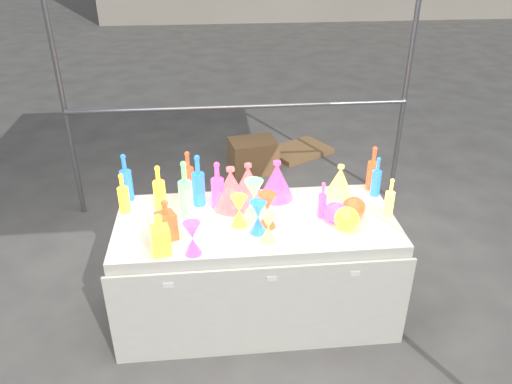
{
  "coord_description": "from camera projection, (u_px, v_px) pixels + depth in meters",
  "views": [
    {
      "loc": [
        -0.27,
        -2.72,
        2.45
      ],
      "look_at": [
        0.0,
        0.0,
        0.95
      ],
      "focal_mm": 35.0,
      "sensor_mm": 36.0,
      "label": 1
    }
  ],
  "objects": [
    {
      "name": "bottle_5",
      "position": [
        185.0,
        190.0,
        3.14
      ],
      "size": [
        0.09,
        0.09,
        0.4
      ],
      "primitive_type": null,
      "rotation": [
        0.0,
        0.0,
        0.07
      ],
      "color": "#AF2395",
      "rests_on": "display_table"
    },
    {
      "name": "hourglass_4",
      "position": [
        239.0,
        211.0,
        3.1
      ],
      "size": [
        0.12,
        0.12,
        0.2
      ],
      "primitive_type": null,
      "rotation": [
        0.0,
        0.0,
        -0.15
      ],
      "color": "red",
      "rests_on": "display_table"
    },
    {
      "name": "globe_2",
      "position": [
        353.0,
        208.0,
        3.21
      ],
      "size": [
        0.17,
        0.17,
        0.12
      ],
      "primitive_type": null,
      "rotation": [
        0.0,
        0.0,
        -0.15
      ],
      "color": "orange",
      "rests_on": "display_table"
    },
    {
      "name": "bottle_7",
      "position": [
        198.0,
        180.0,
        3.29
      ],
      "size": [
        0.11,
        0.11,
        0.36
      ],
      "primitive_type": null,
      "rotation": [
        0.0,
        0.0,
        0.4
      ],
      "color": "#198D40",
      "rests_on": "display_table"
    },
    {
      "name": "bottle_8",
      "position": [
        377.0,
        176.0,
        3.43
      ],
      "size": [
        0.08,
        0.08,
        0.29
      ],
      "primitive_type": null,
      "rotation": [
        0.0,
        0.0,
        0.35
      ],
      "color": "#198D40",
      "rests_on": "display_table"
    },
    {
      "name": "lampshade_2",
      "position": [
        277.0,
        180.0,
        3.4
      ],
      "size": [
        0.29,
        0.29,
        0.28
      ],
      "primitive_type": null,
      "rotation": [
        0.0,
        0.0,
        -0.29
      ],
      "color": "blue",
      "rests_on": "display_table"
    },
    {
      "name": "ground",
      "position": [
        256.0,
        308.0,
        3.57
      ],
      "size": [
        80.0,
        80.0,
        0.0
      ],
      "primitive_type": "plane",
      "color": "slate",
      "rests_on": "ground"
    },
    {
      "name": "display_table",
      "position": [
        256.0,
        267.0,
        3.39
      ],
      "size": [
        1.84,
        0.83,
        0.75
      ],
      "color": "silver",
      "rests_on": "ground"
    },
    {
      "name": "hourglass_1",
      "position": [
        192.0,
        238.0,
        2.84
      ],
      "size": [
        0.11,
        0.11,
        0.21
      ],
      "primitive_type": null,
      "rotation": [
        0.0,
        0.0,
        0.11
      ],
      "color": "blue",
      "rests_on": "display_table"
    },
    {
      "name": "lampshade_1",
      "position": [
        248.0,
        181.0,
        3.39
      ],
      "size": [
        0.25,
        0.25,
        0.26
      ],
      "primitive_type": null,
      "rotation": [
        0.0,
        0.0,
        -0.12
      ],
      "color": "gold",
      "rests_on": "display_table"
    },
    {
      "name": "globe_3",
      "position": [
        335.0,
        213.0,
        3.17
      ],
      "size": [
        0.16,
        0.16,
        0.12
      ],
      "primitive_type": null,
      "rotation": [
        0.0,
        0.0,
        -0.12
      ],
      "color": "blue",
      "rests_on": "display_table"
    },
    {
      "name": "hourglass_5",
      "position": [
        258.0,
        217.0,
        3.03
      ],
      "size": [
        0.12,
        0.12,
        0.22
      ],
      "primitive_type": null,
      "rotation": [
        0.0,
        0.0,
        0.13
      ],
      "color": "#198D40",
      "rests_on": "display_table"
    },
    {
      "name": "bottle_1",
      "position": [
        126.0,
        177.0,
        3.36
      ],
      "size": [
        0.1,
        0.1,
        0.34
      ],
      "primitive_type": null,
      "rotation": [
        0.0,
        0.0,
        -0.33
      ],
      "color": "#198D40",
      "rests_on": "display_table"
    },
    {
      "name": "cardboard_box_flat",
      "position": [
        299.0,
        151.0,
        5.92
      ],
      "size": [
        0.84,
        0.77,
        0.06
      ],
      "primitive_type": "cube",
      "rotation": [
        0.0,
        0.0,
        0.51
      ],
      "color": "#9D7146",
      "rests_on": "ground"
    },
    {
      "name": "bottle_2",
      "position": [
        188.0,
        174.0,
        3.4
      ],
      "size": [
        0.08,
        0.08,
        0.34
      ],
      "primitive_type": null,
      "rotation": [
        0.0,
        0.0,
        0.03
      ],
      "color": "orange",
      "rests_on": "display_table"
    },
    {
      "name": "bottle_9",
      "position": [
        373.0,
        168.0,
        3.5
      ],
      "size": [
        0.08,
        0.08,
        0.33
      ],
      "primitive_type": null,
      "rotation": [
        0.0,
        0.0,
        0.09
      ],
      "color": "orange",
      "rests_on": "display_table"
    },
    {
      "name": "globe_0",
      "position": [
        347.0,
        220.0,
        3.09
      ],
      "size": [
        0.18,
        0.18,
        0.13
      ],
      "primitive_type": null,
      "rotation": [
        0.0,
        0.0,
        0.13
      ],
      "color": "red",
      "rests_on": "display_table"
    },
    {
      "name": "bottle_6",
      "position": [
        159.0,
        187.0,
        3.27
      ],
      "size": [
        0.1,
        0.1,
        0.31
      ],
      "primitive_type": null,
      "rotation": [
        0.0,
        0.0,
        -0.36
      ],
      "color": "red",
      "rests_on": "display_table"
    },
    {
      "name": "lampshade_3",
      "position": [
        340.0,
        181.0,
        3.42
      ],
      "size": [
        0.24,
        0.24,
        0.24
      ],
      "primitive_type": null,
      "rotation": [
        0.0,
        0.0,
        0.22
      ],
      "color": "#15857D",
      "rests_on": "display_table"
    },
    {
      "name": "lampshade_0",
      "position": [
        231.0,
        188.0,
        3.28
      ],
      "size": [
        0.27,
        0.27,
        0.29
      ],
      "primitive_type": null,
      "rotation": [
        0.0,
        0.0,
        -0.11
      ],
      "color": "gold",
      "rests_on": "display_table"
    },
    {
      "name": "bottle_11",
      "position": [
        390.0,
        197.0,
        3.19
      ],
      "size": [
        0.07,
        0.07,
        0.27
      ],
      "primitive_type": null,
      "rotation": [
        0.0,
        0.0,
        0.11
      ],
      "color": "#15857D",
      "rests_on": "display_table"
    },
    {
      "name": "hourglass_0",
      "position": [
        267.0,
        210.0,
        3.09
      ],
      "size": [
        0.13,
        0.13,
        0.23
      ],
      "primitive_type": null,
      "rotation": [
        0.0,
        0.0,
        0.12
      ],
      "color": "orange",
      "rests_on": "display_table"
    },
    {
      "name": "hourglass_2",
      "position": [
        268.0,
        227.0,
        2.95
      ],
      "size": [
        0.1,
        0.1,
        0.19
      ],
      "primitive_type": null,
      "rotation": [
        0.0,
        0.0,
        -0.04
      ],
      "color": "#15857D",
      "rests_on": "display_table"
    },
    {
      "name": "bottle_0",
      "position": [
        123.0,
        193.0,
        3.23
      ],
      "size": [
        0.09,
        0.09,
        0.28
      ],
      "primitive_type": null,
      "rotation": [
        0.0,
        0.0,
        0.41
      ],
      "color": "red",
      "rests_on": "display_table"
    },
    {
      "name": "bottle_3",
      "position": [
        217.0,
        185.0,
        3.27
      ],
      "size": [
        0.09,
        0.09,
        0.33
      ],
      "primitive_type": null,
      "rotation": [
        0.0,
        0.0,
        -0.07
      ],
      "color": "blue",
      "rests_on": "display_table"
    },
    {
      "name": "bottle_10",
      "position": [
        323.0,
        199.0,
        3.19
      ],
      "size": [
        0.07,
        0.07,
        0.25
      ],
      "primitive_type": null,
      "rotation": [
        0.0,
        0.0,
        0.35
      ],
      "color": "blue",
      "rests_on": "display_table"
    },
    {
      "name": "decanter_0",
      "position": [
        160.0,
        234.0,
        2.83
      ],
      "size": [
        0.12,
        0.12,
        0.26
      ],
      "primitive_type": null,
      "rotation": [
        0.0,
        0.0,
        0.22
      ],
      "color": "red",
      "rests_on": "display_table"
    },
    {
      "name": "hourglass_3",
      "position": [
        254.0,
        198.0,
        3.21
      ],
      "size": [
        0.14,
        0.14,
        0.25
      ],
      "primitive_type": null,
      "rotation": [
        0.0,
        0.0,
        0.18
      ],
      "color": "#AF2395",
      "rests_on": "display_table"
    },
    {
      "name": "cardboard_box_closed",
      "position": [
        253.0,
        156.0,
        5.44
      ],
      "size": [
        0.55,
        0.44,
        0.36
      ],
      "primitive_type": "cube",
      "rotation": [
        0.0,
        0.0,
        0.18
      ],
      "color": "#9D7146",
      "rests_on": "ground"
    },
    {
      "name": "decanter_1",
      "position": [
        166.0,
        220.0,
        2.96
      ],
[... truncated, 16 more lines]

